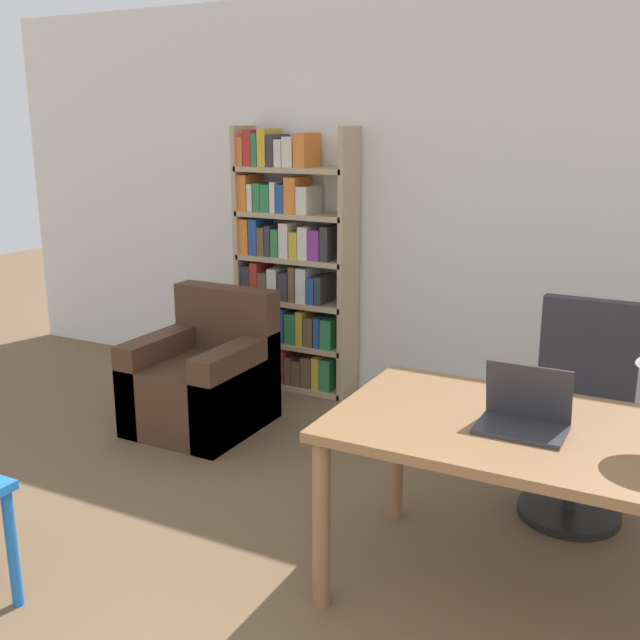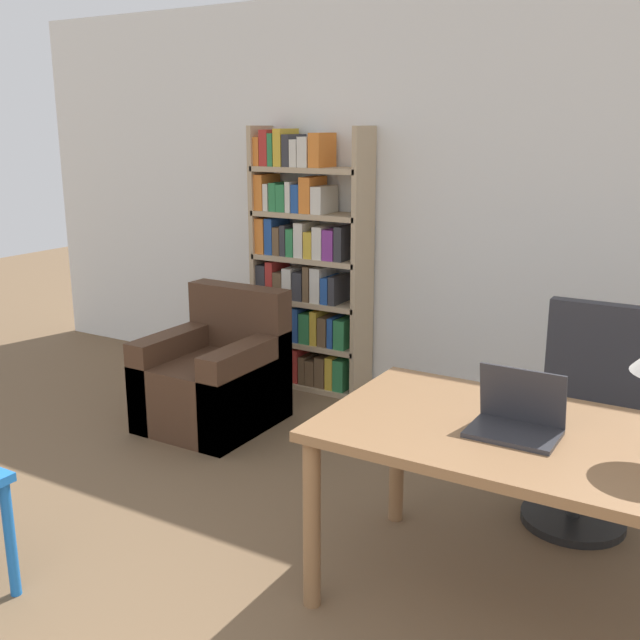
# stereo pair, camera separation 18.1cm
# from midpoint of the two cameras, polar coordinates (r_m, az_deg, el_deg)

# --- Properties ---
(wall_back) EXTENTS (8.00, 0.06, 2.70)m
(wall_back) POSITION_cam_midpoint_polar(r_m,az_deg,el_deg) (4.88, 15.16, 8.18)
(wall_back) COLOR white
(wall_back) RESTS_ON ground_plane
(desk) EXTENTS (1.50, 0.90, 0.75)m
(desk) POSITION_cam_midpoint_polar(r_m,az_deg,el_deg) (2.98, 16.88, -9.86)
(desk) COLOR olive
(desk) RESTS_ON ground_plane
(laptop) EXTENTS (0.32, 0.23, 0.24)m
(laptop) POSITION_cam_midpoint_polar(r_m,az_deg,el_deg) (2.90, 16.49, -7.30)
(laptop) COLOR #2D2D33
(laptop) RESTS_ON desk
(office_chair) EXTENTS (0.49, 0.49, 1.05)m
(office_chair) POSITION_cam_midpoint_polar(r_m,az_deg,el_deg) (3.83, 20.81, -7.56)
(office_chair) COLOR black
(office_chair) RESTS_ON ground_plane
(armchair) EXTENTS (0.71, 0.77, 0.85)m
(armchair) POSITION_cam_midpoint_polar(r_m,az_deg,el_deg) (4.80, -6.93, -4.56)
(armchair) COLOR #472D1E
(armchair) RESTS_ON ground_plane
(bookshelf) EXTENTS (0.86, 0.28, 1.85)m
(bookshelf) POSITION_cam_midpoint_polar(r_m,az_deg,el_deg) (5.32, -0.17, 3.81)
(bookshelf) COLOR tan
(bookshelf) RESTS_ON ground_plane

